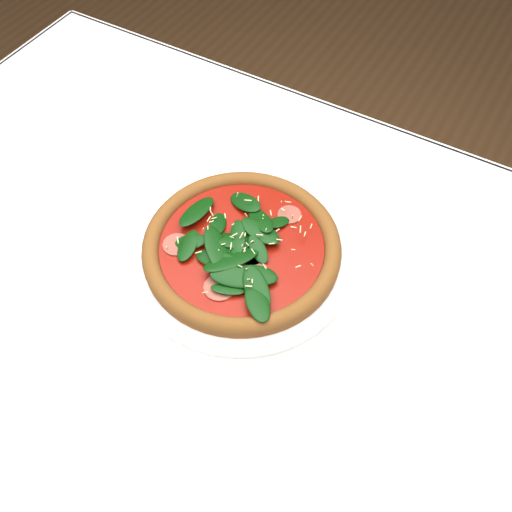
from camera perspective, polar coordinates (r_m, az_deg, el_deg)
The scene contains 4 objects.
ground at distance 1.48m, azimuth -2.54°, elevation -17.96°, with size 6.00×6.00×0.00m, color brown.
dining_table at distance 0.89m, azimuth -4.05°, elevation -4.86°, with size 1.21×0.81×0.75m.
plate at distance 0.81m, azimuth -1.42°, elevation 0.32°, with size 0.32×0.32×0.01m.
pizza at distance 0.79m, azimuth -1.44°, elevation 1.11°, with size 0.33×0.33×0.04m.
Camera 1 is at (0.28, -0.36, 1.41)m, focal length 40.00 mm.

